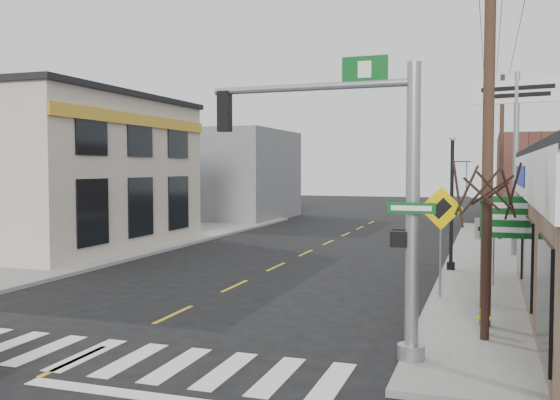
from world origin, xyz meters
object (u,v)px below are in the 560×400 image
(traffic_signal_pole, at_px, (377,178))
(guide_sign, at_px, (515,230))
(dance_center_sign, at_px, (517,119))
(bare_tree, at_px, (487,176))
(fire_hydrant, at_px, (484,319))
(utility_pole_near, at_px, (489,110))
(utility_pole_far, at_px, (501,155))
(lamp_post, at_px, (454,191))

(traffic_signal_pole, xyz_separation_m, guide_sign, (2.68, 5.53, -1.43))
(dance_center_sign, xyz_separation_m, bare_tree, (-1.05, -13.65, -2.14))
(fire_hydrant, xyz_separation_m, dance_center_sign, (1.06, 13.18, 5.23))
(bare_tree, height_order, utility_pole_near, utility_pole_near)
(dance_center_sign, xyz_separation_m, utility_pole_far, (-0.46, 5.92, -1.35))
(guide_sign, bearing_deg, utility_pole_near, -102.63)
(lamp_post, distance_m, utility_pole_far, 10.77)
(fire_hydrant, height_order, lamp_post, lamp_post)
(traffic_signal_pole, distance_m, utility_pole_near, 3.92)
(guide_sign, xyz_separation_m, dance_center_sign, (0.35, 9.99, 3.59))
(guide_sign, distance_m, lamp_post, 5.74)
(traffic_signal_pole, xyz_separation_m, utility_pole_near, (1.98, 3.05, 1.48))
(guide_sign, relative_size, utility_pole_far, 0.37)
(dance_center_sign, distance_m, utility_pole_far, 6.09)
(lamp_post, bearing_deg, dance_center_sign, 70.43)
(fire_hydrant, bearing_deg, bare_tree, -88.58)
(traffic_signal_pole, distance_m, bare_tree, 2.72)
(guide_sign, relative_size, lamp_post, 0.64)
(dance_center_sign, bearing_deg, bare_tree, -82.15)
(fire_hydrant, distance_m, utility_pole_near, 4.61)
(fire_hydrant, distance_m, dance_center_sign, 14.22)
(utility_pole_near, height_order, utility_pole_far, utility_pole_near)
(dance_center_sign, relative_size, utility_pole_far, 0.91)
(utility_pole_far, bearing_deg, bare_tree, -86.39)
(lamp_post, height_order, bare_tree, lamp_post)
(traffic_signal_pole, distance_m, dance_center_sign, 15.95)
(dance_center_sign, bearing_deg, lamp_post, -103.17)
(lamp_post, bearing_deg, fire_hydrant, -76.65)
(traffic_signal_pole, distance_m, fire_hydrant, 4.33)
(guide_sign, bearing_deg, utility_pole_far, 93.54)
(fire_hydrant, bearing_deg, guide_sign, 77.45)
(lamp_post, height_order, utility_pole_far, utility_pole_far)
(guide_sign, xyz_separation_m, bare_tree, (-0.70, -3.66, 1.45))
(guide_sign, xyz_separation_m, utility_pole_near, (-0.70, -2.48, 2.91))
(traffic_signal_pole, height_order, utility_pole_far, utility_pole_far)
(traffic_signal_pole, relative_size, fire_hydrant, 9.31)
(lamp_post, distance_m, dance_center_sign, 5.82)
(traffic_signal_pole, height_order, lamp_post, traffic_signal_pole)
(traffic_signal_pole, distance_m, utility_pole_far, 21.60)
(guide_sign, xyz_separation_m, utility_pole_far, (-0.11, 15.91, 2.24))
(lamp_post, height_order, dance_center_sign, dance_center_sign)
(fire_hydrant, xyz_separation_m, bare_tree, (0.01, -0.47, 3.09))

